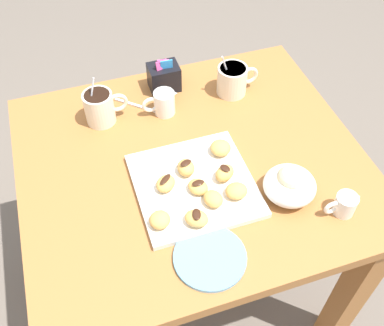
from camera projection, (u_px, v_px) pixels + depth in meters
name	position (u px, v px, depth m)	size (l,w,h in m)	color
ground_plane	(192.00, 281.00, 1.72)	(8.00, 8.00, 0.00)	#665B51
dining_table	(192.00, 191.00, 1.29)	(0.90, 0.79, 0.70)	#A36633
pastry_plate_square	(194.00, 185.00, 1.12)	(0.29, 0.29, 0.02)	white
coffee_mug_cream_left	(100.00, 107.00, 1.25)	(0.12, 0.08, 0.15)	silver
coffee_mug_cream_right	(233.00, 79.00, 1.33)	(0.13, 0.09, 0.14)	silver
cream_pitcher_white	(164.00, 102.00, 1.28)	(0.10, 0.06, 0.07)	white
sugar_caddy	(164.00, 77.00, 1.35)	(0.09, 0.07, 0.11)	black
ice_cream_bowl	(290.00, 184.00, 1.08)	(0.13, 0.13, 0.10)	white
chocolate_sauce_pitcher	(345.00, 204.00, 1.06)	(0.09, 0.05, 0.06)	white
saucer_sky_left	(210.00, 258.00, 0.99)	(0.16, 0.16, 0.01)	#66A8DB
loose_spoon_near_saucer	(146.00, 108.00, 1.32)	(0.13, 0.11, 0.01)	silver
beignet_0	(213.00, 199.00, 1.07)	(0.04, 0.05, 0.03)	#DBA351
beignet_1	(225.00, 173.00, 1.11)	(0.04, 0.06, 0.04)	#DBA351
chocolate_drizzle_1	(225.00, 168.00, 1.10)	(0.03, 0.02, 0.01)	#381E11
beignet_2	(197.00, 218.00, 1.03)	(0.05, 0.06, 0.03)	#DBA351
chocolate_drizzle_2	(197.00, 214.00, 1.02)	(0.03, 0.02, 0.01)	#381E11
beignet_3	(166.00, 184.00, 1.10)	(0.05, 0.04, 0.03)	#DBA351
chocolate_drizzle_3	(165.00, 179.00, 1.08)	(0.04, 0.02, 0.01)	#381E11
beignet_4	(221.00, 148.00, 1.17)	(0.05, 0.05, 0.03)	#DBA351
beignet_5	(186.00, 168.00, 1.13)	(0.04, 0.05, 0.03)	#DBA351
chocolate_drizzle_5	(186.00, 163.00, 1.11)	(0.03, 0.02, 0.01)	#381E11
beignet_6	(198.00, 187.00, 1.09)	(0.04, 0.05, 0.03)	#DBA351
chocolate_drizzle_6	(198.00, 183.00, 1.08)	(0.03, 0.02, 0.01)	#381E11
beignet_7	(160.00, 220.00, 1.03)	(0.05, 0.05, 0.03)	#DBA351
beignet_8	(236.00, 191.00, 1.08)	(0.05, 0.05, 0.03)	#DBA351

